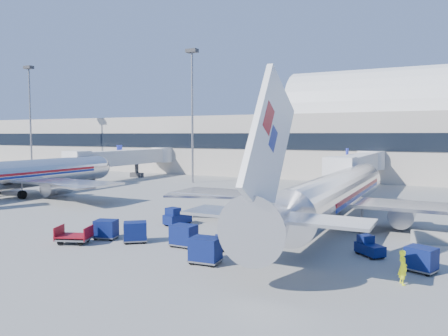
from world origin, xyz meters
The scene contains 19 objects.
ground centered at (0.00, 0.00, 0.00)m, with size 260.00×260.00×0.00m, color gray.
terminal centered at (-13.60, 55.96, 7.52)m, with size 170.00×28.15×21.00m.
airliner_main centered at (10.00, 4.51, 2.93)m, with size 32.00×37.26×12.07m.
airliner_mid centered at (-32.00, 4.51, 2.93)m, with size 32.00×37.26×12.07m.
jetbridge_near centered at (7.60, 30.81, 3.93)m, with size 4.40×27.50×6.25m.
jetbridge_mid centered at (-34.40, 30.81, 3.93)m, with size 4.40×27.50×6.25m.
mast_far_west centered at (-60.00, 30.00, 14.79)m, with size 2.00×1.20×22.60m.
mast_west centered at (-20.00, 30.00, 14.79)m, with size 2.00×1.20×22.60m.
barrier_near centered at (18.00, 2.00, 0.45)m, with size 3.00×0.55×0.90m, color #9E9E96.
tug_lead centered at (5.31, -6.46, 0.76)m, with size 2.84×2.45×1.67m.
tug_right centered at (14.28, -3.62, 0.62)m, with size 2.23×2.16×1.35m.
tug_left centered at (-2.93, -1.10, 0.76)m, with size 1.79×2.76×1.66m.
cart_train_a centered at (1.77, -7.31, 0.86)m, with size 1.86×1.43×1.62m.
cart_train_b centered at (-2.21, -7.89, 0.85)m, with size 2.26×2.19×1.58m.
cart_train_c centered at (-4.95, -8.08, 0.81)m, with size 2.03×1.75×1.52m.
cart_solo_near centered at (5.26, -10.24, 0.91)m, with size 2.04×1.63×1.70m.
cart_solo_far centered at (17.61, -5.85, 0.81)m, with size 2.08×1.86×1.51m.
cart_open_red centered at (-6.10, -10.26, 0.47)m, with size 2.89×2.47×0.65m.
ramp_worker centered at (16.81, -8.67, 0.96)m, with size 0.70×0.46×1.91m, color #E6F71A.
Camera 1 is at (18.71, -34.01, 8.22)m, focal length 35.00 mm.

